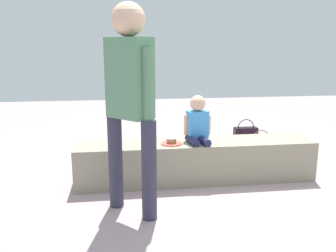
{
  "coord_description": "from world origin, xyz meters",
  "views": [
    {
      "loc": [
        -0.78,
        -3.53,
        1.39
      ],
      "look_at": [
        -0.34,
        -0.33,
        0.67
      ],
      "focal_mm": 38.15,
      "sensor_mm": 36.0,
      "label": 1
    }
  ],
  "objects_px": {
    "child_seated": "(197,122)",
    "party_cup_red": "(117,156)",
    "cake_plate": "(171,142)",
    "cake_box_white": "(223,150)",
    "water_bottle_near_gift": "(205,142)",
    "gift_bag": "(168,154)",
    "water_bottle_far_side": "(213,157)",
    "adult_standing": "(130,91)",
    "handbag_brown_canvas": "(261,147)",
    "handbag_black_leather": "(245,135)"
  },
  "relations": [
    {
      "from": "child_seated",
      "to": "party_cup_red",
      "type": "bearing_deg",
      "value": 136.08
    },
    {
      "from": "cake_plate",
      "to": "water_bottle_near_gift",
      "type": "xyz_separation_m",
      "value": [
        0.65,
        1.22,
        -0.35
      ]
    },
    {
      "from": "adult_standing",
      "to": "handbag_brown_canvas",
      "type": "bearing_deg",
      "value": 38.64
    },
    {
      "from": "cake_box_white",
      "to": "handbag_brown_canvas",
      "type": "relative_size",
      "value": 0.84
    },
    {
      "from": "gift_bag",
      "to": "water_bottle_far_side",
      "type": "height_order",
      "value": "gift_bag"
    },
    {
      "from": "gift_bag",
      "to": "handbag_brown_canvas",
      "type": "bearing_deg",
      "value": 11.89
    },
    {
      "from": "cake_box_white",
      "to": "handbag_black_leather",
      "type": "distance_m",
      "value": 0.63
    },
    {
      "from": "child_seated",
      "to": "party_cup_red",
      "type": "relative_size",
      "value": 5.07
    },
    {
      "from": "water_bottle_near_gift",
      "to": "handbag_black_leather",
      "type": "height_order",
      "value": "handbag_black_leather"
    },
    {
      "from": "handbag_black_leather",
      "to": "handbag_brown_canvas",
      "type": "relative_size",
      "value": 1.04
    },
    {
      "from": "water_bottle_far_side",
      "to": "handbag_brown_canvas",
      "type": "distance_m",
      "value": 0.73
    },
    {
      "from": "water_bottle_near_gift",
      "to": "water_bottle_far_side",
      "type": "relative_size",
      "value": 0.9
    },
    {
      "from": "child_seated",
      "to": "gift_bag",
      "type": "bearing_deg",
      "value": 119.92
    },
    {
      "from": "party_cup_red",
      "to": "handbag_brown_canvas",
      "type": "height_order",
      "value": "handbag_brown_canvas"
    },
    {
      "from": "party_cup_red",
      "to": "handbag_black_leather",
      "type": "xyz_separation_m",
      "value": [
        1.86,
        0.49,
        0.08
      ]
    },
    {
      "from": "adult_standing",
      "to": "gift_bag",
      "type": "height_order",
      "value": "adult_standing"
    },
    {
      "from": "cake_plate",
      "to": "water_bottle_far_side",
      "type": "bearing_deg",
      "value": 41.29
    },
    {
      "from": "gift_bag",
      "to": "party_cup_red",
      "type": "distance_m",
      "value": 0.72
    },
    {
      "from": "gift_bag",
      "to": "cake_box_white",
      "type": "relative_size",
      "value": 1.21
    },
    {
      "from": "water_bottle_near_gift",
      "to": "child_seated",
      "type": "bearing_deg",
      "value": -107.57
    },
    {
      "from": "party_cup_red",
      "to": "handbag_brown_canvas",
      "type": "bearing_deg",
      "value": -3.81
    },
    {
      "from": "water_bottle_far_side",
      "to": "child_seated",
      "type": "bearing_deg",
      "value": -123.68
    },
    {
      "from": "adult_standing",
      "to": "water_bottle_near_gift",
      "type": "height_order",
      "value": "adult_standing"
    },
    {
      "from": "handbag_black_leather",
      "to": "adult_standing",
      "type": "bearing_deg",
      "value": -131.06
    },
    {
      "from": "party_cup_red",
      "to": "handbag_black_leather",
      "type": "relative_size",
      "value": 0.26
    },
    {
      "from": "cake_plate",
      "to": "party_cup_red",
      "type": "distance_m",
      "value": 1.11
    },
    {
      "from": "water_bottle_far_side",
      "to": "cake_box_white",
      "type": "distance_m",
      "value": 0.49
    },
    {
      "from": "gift_bag",
      "to": "water_bottle_near_gift",
      "type": "distance_m",
      "value": 0.97
    },
    {
      "from": "cake_plate",
      "to": "cake_box_white",
      "type": "distance_m",
      "value": 1.31
    },
    {
      "from": "child_seated",
      "to": "handbag_black_leather",
      "type": "bearing_deg",
      "value": 52.21
    },
    {
      "from": "cake_plate",
      "to": "gift_bag",
      "type": "height_order",
      "value": "cake_plate"
    },
    {
      "from": "adult_standing",
      "to": "cake_plate",
      "type": "relative_size",
      "value": 7.69
    },
    {
      "from": "water_bottle_near_gift",
      "to": "gift_bag",
      "type": "bearing_deg",
      "value": -129.9
    },
    {
      "from": "cake_plate",
      "to": "gift_bag",
      "type": "bearing_deg",
      "value": 86.22
    },
    {
      "from": "child_seated",
      "to": "cake_box_white",
      "type": "xyz_separation_m",
      "value": [
        0.55,
        0.87,
        -0.58
      ]
    },
    {
      "from": "water_bottle_far_side",
      "to": "party_cup_red",
      "type": "relative_size",
      "value": 2.22
    },
    {
      "from": "gift_bag",
      "to": "handbag_brown_canvas",
      "type": "height_order",
      "value": "gift_bag"
    },
    {
      "from": "water_bottle_far_side",
      "to": "handbag_brown_canvas",
      "type": "xyz_separation_m",
      "value": [
        0.69,
        0.23,
        0.03
      ]
    },
    {
      "from": "cake_plate",
      "to": "cake_box_white",
      "type": "bearing_deg",
      "value": 48.11
    },
    {
      "from": "water_bottle_far_side",
      "to": "adult_standing",
      "type": "bearing_deg",
      "value": -131.96
    },
    {
      "from": "water_bottle_far_side",
      "to": "handbag_black_leather",
      "type": "relative_size",
      "value": 0.57
    },
    {
      "from": "water_bottle_far_side",
      "to": "gift_bag",
      "type": "bearing_deg",
      "value": -177.1
    },
    {
      "from": "adult_standing",
      "to": "cake_box_white",
      "type": "height_order",
      "value": "adult_standing"
    },
    {
      "from": "child_seated",
      "to": "party_cup_red",
      "type": "distance_m",
      "value": 1.31
    },
    {
      "from": "handbag_black_leather",
      "to": "handbag_brown_canvas",
      "type": "xyz_separation_m",
      "value": [
        -0.02,
        -0.61,
        0.0
      ]
    },
    {
      "from": "child_seated",
      "to": "water_bottle_far_side",
      "type": "xyz_separation_m",
      "value": [
        0.31,
        0.46,
        -0.54
      ]
    },
    {
      "from": "adult_standing",
      "to": "party_cup_red",
      "type": "relative_size",
      "value": 18.09
    },
    {
      "from": "water_bottle_near_gift",
      "to": "party_cup_red",
      "type": "distance_m",
      "value": 1.27
    },
    {
      "from": "adult_standing",
      "to": "water_bottle_far_side",
      "type": "height_order",
      "value": "adult_standing"
    },
    {
      "from": "water_bottle_near_gift",
      "to": "cake_box_white",
      "type": "height_order",
      "value": "water_bottle_near_gift"
    }
  ]
}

